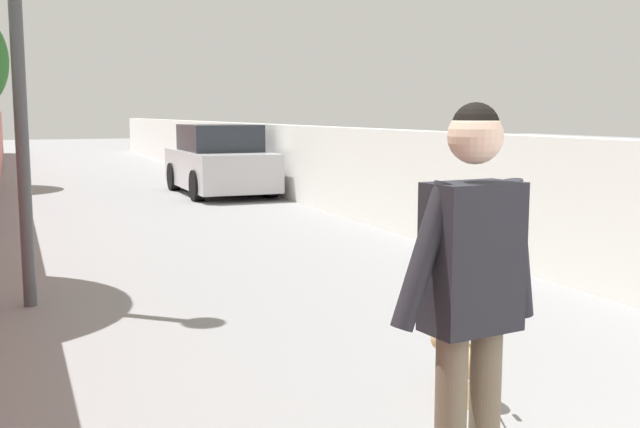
# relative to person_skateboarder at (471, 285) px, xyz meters

# --- Properties ---
(ground_plane) EXTENTS (80.00, 80.00, 0.00)m
(ground_plane) POSITION_rel_person_skateboarder_xyz_m (12.39, -0.82, -1.11)
(ground_plane) COLOR gray
(fence_right) EXTENTS (48.00, 0.30, 1.55)m
(fence_right) POSITION_rel_person_skateboarder_xyz_m (10.39, -3.76, -0.34)
(fence_right) COLOR white
(fence_right) RESTS_ON ground
(person_skateboarder) EXTENTS (0.26, 0.72, 1.76)m
(person_skateboarder) POSITION_rel_person_skateboarder_xyz_m (0.00, 0.00, 0.00)
(person_skateboarder) COLOR #726651
(person_skateboarder) RESTS_ON skateboard
(dog) EXTENTS (1.68, 1.02, 1.06)m
(dog) POSITION_rel_person_skateboarder_xyz_m (1.38, -0.88, -0.84)
(dog) COLOR tan
(dog) RESTS_ON ground
(car_near) EXTENTS (3.85, 1.80, 1.54)m
(car_near) POSITION_rel_person_skateboarder_xyz_m (13.91, -2.61, -0.40)
(car_near) COLOR silver
(car_near) RESTS_ON ground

